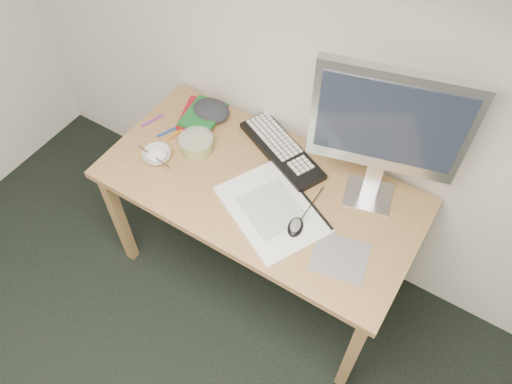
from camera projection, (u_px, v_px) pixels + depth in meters
desk at (260, 197)px, 2.23m from camera, size 1.40×0.70×0.75m
mousepad at (340, 257)px, 1.95m from camera, size 0.25×0.23×0.00m
sketchpad at (272, 210)px, 2.08m from camera, size 0.54×0.49×0.01m
keyboard at (282, 150)px, 2.27m from camera, size 0.50×0.34×0.03m
monitor at (388, 126)px, 1.80m from camera, size 0.56×0.22×0.66m
mouse at (296, 226)px, 2.00m from camera, size 0.08×0.11×0.03m
rice_bowl at (157, 155)px, 2.24m from camera, size 0.13×0.13×0.04m
chopsticks at (154, 156)px, 2.21m from camera, size 0.21×0.04×0.02m
fruit_tub at (197, 144)px, 2.26m from camera, size 0.19×0.19×0.08m
book_red at (200, 115)px, 2.41m from camera, size 0.23×0.27×0.02m
book_green at (203, 115)px, 2.38m from camera, size 0.18×0.24×0.02m
cloth_lump at (211, 111)px, 2.40m from camera, size 0.19×0.17×0.07m
pencil_pink at (261, 177)px, 2.19m from camera, size 0.19×0.03×0.01m
pencil_tan at (260, 177)px, 2.19m from camera, size 0.12×0.13×0.01m
pencil_black at (289, 180)px, 2.18m from camera, size 0.16×0.01×0.01m
marker_blue at (170, 130)px, 2.36m from camera, size 0.07×0.13×0.01m
marker_orange at (178, 132)px, 2.35m from camera, size 0.04×0.13×0.01m
marker_purple at (152, 120)px, 2.40m from camera, size 0.05×0.12×0.01m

